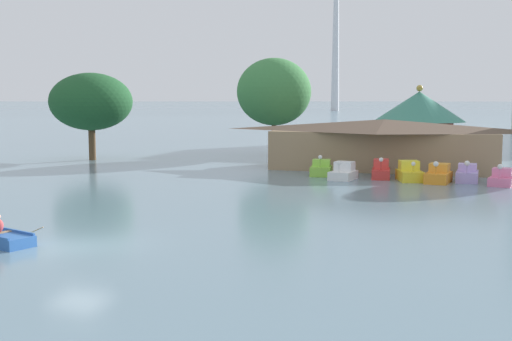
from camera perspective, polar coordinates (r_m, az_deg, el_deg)
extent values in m
plane|color=slate|center=(29.21, -15.23, -6.40)|extent=(2000.00, 2000.00, 0.00)
cube|color=#2D60AD|center=(31.19, -20.90, -4.82)|extent=(3.74, 1.28, 0.10)
cylinder|color=tan|center=(31.76, -19.17, -5.19)|extent=(1.96, 0.67, 0.84)
cube|color=#8CCC3F|center=(53.35, 5.71, -0.05)|extent=(1.92, 2.48, 0.77)
cube|color=#A0E24F|center=(53.56, 5.75, 0.69)|extent=(1.52, 1.20, 0.55)
cylinder|color=#8CCC3F|center=(52.36, 5.63, 0.63)|extent=(0.14, 0.14, 0.68)
sphere|color=white|center=(52.31, 5.63, 1.18)|extent=(0.32, 0.32, 0.32)
cube|color=white|center=(51.14, 7.62, -0.42)|extent=(2.03, 2.75, 0.65)
cube|color=white|center=(51.37, 7.74, 0.38)|extent=(1.57, 1.34, 0.72)
cylinder|color=white|center=(50.12, 7.26, 0.15)|extent=(0.14, 0.14, 0.56)
sphere|color=white|center=(50.07, 7.26, 0.66)|extent=(0.35, 0.35, 0.35)
cube|color=red|center=(52.37, 10.86, -0.26)|extent=(1.70, 2.97, 0.76)
cube|color=#E8423C|center=(52.65, 10.88, 0.59)|extent=(1.31, 1.40, 0.74)
cylinder|color=red|center=(51.17, 10.86, 0.38)|extent=(0.14, 0.14, 0.66)
sphere|color=white|center=(51.12, 10.87, 0.93)|extent=(0.33, 0.33, 0.33)
cube|color=yellow|center=(51.20, 13.28, -0.44)|extent=(2.41, 3.10, 0.80)
cube|color=yellow|center=(51.44, 13.22, 0.45)|extent=(1.72, 1.60, 0.73)
cylinder|color=yellow|center=(50.07, 13.58, 0.13)|extent=(0.14, 0.14, 0.47)
sphere|color=white|center=(50.03, 13.59, 0.57)|extent=(0.32, 0.32, 0.32)
cube|color=orange|center=(50.68, 15.65, -0.59)|extent=(2.01, 3.16, 0.78)
cube|color=gold|center=(50.97, 15.74, 0.25)|extent=(1.56, 1.51, 0.65)
cylinder|color=orange|center=(49.44, 15.43, 0.01)|extent=(0.14, 0.14, 0.55)
sphere|color=white|center=(49.40, 15.45, 0.56)|extent=(0.39, 0.39, 0.39)
cube|color=#B299D8|center=(51.90, 17.96, -0.50)|extent=(1.66, 2.89, 0.79)
cube|color=#C8ADF0|center=(52.18, 18.00, 0.28)|extent=(1.38, 1.32, 0.55)
cylinder|color=#B299D8|center=(50.70, 17.95, 0.09)|extent=(0.14, 0.14, 0.52)
sphere|color=white|center=(50.65, 17.96, 0.60)|extent=(0.40, 0.40, 0.40)
cube|color=pink|center=(50.52, 20.68, -0.88)|extent=(2.05, 2.68, 0.62)
cube|color=pink|center=(50.75, 20.76, -0.14)|extent=(1.54, 1.34, 0.62)
cylinder|color=pink|center=(49.51, 20.52, -0.27)|extent=(0.14, 0.14, 0.66)
sphere|color=white|center=(49.45, 20.55, 0.32)|extent=(0.37, 0.37, 0.37)
cube|color=#9E7F5B|center=(58.90, 11.12, 1.76)|extent=(19.30, 7.23, 3.40)
pyramid|color=brown|center=(58.76, 11.17, 3.91)|extent=(20.84, 8.32, 1.03)
cylinder|color=#993328|center=(73.71, 13.99, 2.72)|extent=(7.31, 7.31, 3.71)
cone|color=#387F6B|center=(73.58, 14.07, 5.44)|extent=(9.94, 9.94, 3.29)
sphere|color=#B7993D|center=(73.58, 14.11, 6.99)|extent=(0.70, 0.70, 0.70)
cylinder|color=brown|center=(68.47, -14.12, 2.16)|extent=(0.70, 0.70, 3.02)
ellipsoid|color=#1E5128|center=(68.30, -14.22, 5.86)|extent=(8.32, 8.32, 5.80)
cylinder|color=brown|center=(71.02, 1.57, 2.62)|extent=(0.51, 0.51, 3.33)
ellipsoid|color=#3D7F42|center=(70.86, 1.58, 6.89)|extent=(8.03, 8.03, 7.25)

